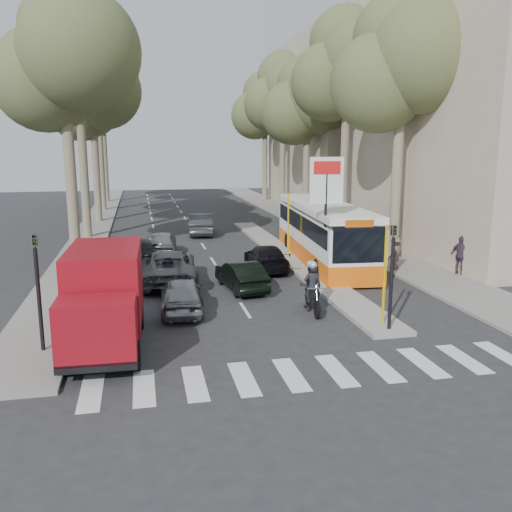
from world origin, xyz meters
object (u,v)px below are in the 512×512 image
Objects in this scene: silver_hatchback at (182,295)px; red_truck at (104,297)px; dark_hatchback at (241,275)px; motorcycle at (311,287)px; city_bus at (323,231)px.

red_truck reaches higher than silver_hatchback.
dark_hatchback is at bearing -133.18° from silver_hatchback.
motorcycle is at bearing 172.88° from silver_hatchback.
silver_hatchback is at bearing 175.89° from motorcycle.
red_truck is 7.67m from motorcycle.
dark_hatchback is 0.31× the size of city_bus.
dark_hatchback is at bearing -133.70° from city_bus.
city_bus is at bearing 74.33° from motorcycle.
motorcycle is (7.31, 2.22, -0.70)m from red_truck.
city_bus is at bearing 46.38° from red_truck.
red_truck is at bearing 53.46° from silver_hatchback.
red_truck is 2.50× the size of motorcycle.
city_bus reaches higher than red_truck.
red_truck is at bearing 39.26° from dark_hatchback.
dark_hatchback is at bearing 48.96° from red_truck.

